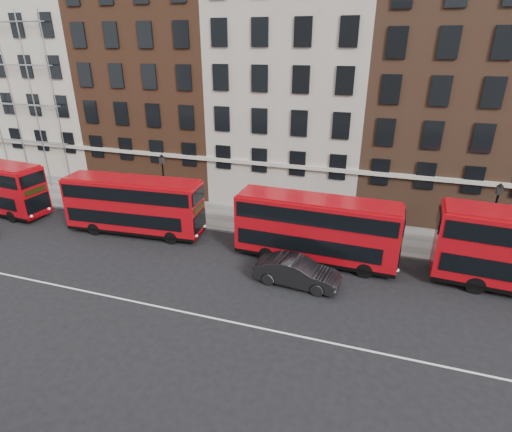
% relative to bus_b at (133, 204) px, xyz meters
% --- Properties ---
extents(ground, '(120.00, 120.00, 0.00)m').
position_rel_bus_b_xyz_m(ground, '(9.15, -5.75, -2.32)').
color(ground, black).
rests_on(ground, ground).
extents(pavement, '(80.00, 5.00, 0.15)m').
position_rel_bus_b_xyz_m(pavement, '(9.15, 4.75, -2.25)').
color(pavement, slate).
rests_on(pavement, ground).
extents(kerb, '(80.00, 0.30, 0.16)m').
position_rel_bus_b_xyz_m(kerb, '(9.15, 2.25, -2.24)').
color(kerb, gray).
rests_on(kerb, ground).
extents(road_centre_line, '(70.00, 0.12, 0.01)m').
position_rel_bus_b_xyz_m(road_centre_line, '(9.15, -7.75, -2.32)').
color(road_centre_line, white).
rests_on(road_centre_line, ground).
extents(building_terrace, '(64.00, 11.95, 22.00)m').
position_rel_bus_b_xyz_m(building_terrace, '(8.85, 12.13, 7.92)').
color(building_terrace, beige).
rests_on(building_terrace, ground).
extents(bus_b, '(10.46, 3.24, 4.33)m').
position_rel_bus_b_xyz_m(bus_b, '(0.00, 0.00, 0.00)').
color(bus_b, '#B20911').
rests_on(bus_b, ground).
extents(bus_c, '(10.55, 2.87, 4.40)m').
position_rel_bus_b_xyz_m(bus_c, '(13.59, 0.00, 0.04)').
color(bus_c, '#B20911').
rests_on(bus_c, ground).
extents(car_front, '(5.19, 2.14, 1.67)m').
position_rel_bus_b_xyz_m(car_front, '(13.14, -3.21, -1.49)').
color(car_front, black).
rests_on(car_front, ground).
extents(lamp_post_left, '(0.44, 0.44, 5.33)m').
position_rel_bus_b_xyz_m(lamp_post_left, '(0.94, 2.99, 0.76)').
color(lamp_post_left, black).
rests_on(lamp_post_left, pavement).
extents(lamp_post_right, '(0.44, 0.44, 5.33)m').
position_rel_bus_b_xyz_m(lamp_post_right, '(24.28, 3.25, 0.76)').
color(lamp_post_right, black).
rests_on(lamp_post_right, pavement).
extents(iron_railings, '(6.60, 0.06, 1.00)m').
position_rel_bus_b_xyz_m(iron_railings, '(9.15, 6.95, -1.67)').
color(iron_railings, black).
rests_on(iron_railings, pavement).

